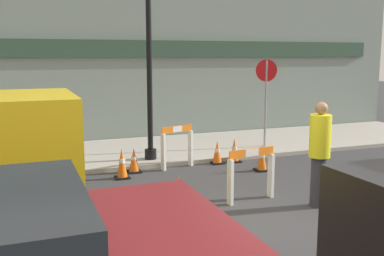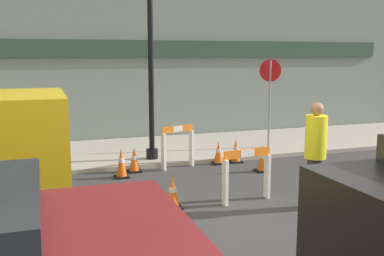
# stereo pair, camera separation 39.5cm
# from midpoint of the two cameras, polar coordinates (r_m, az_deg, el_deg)

# --- Properties ---
(ground_plane) EXTENTS (60.00, 60.00, 0.00)m
(ground_plane) POSITION_cam_midpoint_polar(r_m,az_deg,el_deg) (6.94, 13.64, -13.17)
(ground_plane) COLOR #38383A
(sidewalk_slab) EXTENTS (18.00, 3.48, 0.10)m
(sidewalk_slab) POSITION_cam_midpoint_polar(r_m,az_deg,el_deg) (12.41, -1.93, -2.65)
(sidewalk_slab) COLOR #ADA89E
(sidewalk_slab) RESTS_ON ground_plane
(storefront_facade) EXTENTS (18.00, 0.22, 5.50)m
(storefront_facade) POSITION_cam_midpoint_polar(r_m,az_deg,el_deg) (13.89, -4.20, 9.83)
(storefront_facade) COLOR gray
(storefront_facade) RESTS_ON ground_plane
(streetlamp_post) EXTENTS (0.44, 0.44, 5.00)m
(streetlamp_post) POSITION_cam_midpoint_polar(r_m,az_deg,el_deg) (10.79, -4.26, 13.01)
(streetlamp_post) COLOR black
(streetlamp_post) RESTS_ON sidewalk_slab
(stop_sign) EXTENTS (0.59, 0.14, 2.40)m
(stop_sign) POSITION_cam_midpoint_polar(r_m,az_deg,el_deg) (12.39, 10.77, 4.89)
(stop_sign) COLOR gray
(stop_sign) RESTS_ON sidewalk_slab
(barricade_0) EXTENTS (0.84, 0.35, 1.00)m
(barricade_0) POSITION_cam_midpoint_polar(r_m,az_deg,el_deg) (10.44, -0.73, -2.20)
(barricade_0) COLOR white
(barricade_0) RESTS_ON ground_plane
(barricade_1) EXTENTS (0.97, 0.26, 0.97)m
(barricade_1) POSITION_cam_midpoint_polar(r_m,az_deg,el_deg) (8.15, 8.38, -5.63)
(barricade_1) COLOR white
(barricade_1) RESTS_ON ground_plane
(traffic_cone_0) EXTENTS (0.30, 0.30, 0.66)m
(traffic_cone_0) POSITION_cam_midpoint_polar(r_m,az_deg,el_deg) (9.75, -7.82, -4.45)
(traffic_cone_0) COLOR black
(traffic_cone_0) RESTS_ON ground_plane
(traffic_cone_1) EXTENTS (0.30, 0.30, 0.56)m
(traffic_cone_1) POSITION_cam_midpoint_polar(r_m,az_deg,el_deg) (10.91, 4.42, -3.17)
(traffic_cone_1) COLOR black
(traffic_cone_1) RESTS_ON ground_plane
(traffic_cone_2) EXTENTS (0.30, 0.30, 0.59)m
(traffic_cone_2) POSITION_cam_midpoint_polar(r_m,az_deg,el_deg) (11.09, 6.60, -2.92)
(traffic_cone_2) COLOR black
(traffic_cone_2) RESTS_ON ground_plane
(traffic_cone_3) EXTENTS (0.30, 0.30, 0.56)m
(traffic_cone_3) POSITION_cam_midpoint_polar(r_m,az_deg,el_deg) (10.20, -6.26, -4.08)
(traffic_cone_3) COLOR black
(traffic_cone_3) RESTS_ON ground_plane
(traffic_cone_4) EXTENTS (0.30, 0.30, 0.57)m
(traffic_cone_4) POSITION_cam_midpoint_polar(r_m,az_deg,el_deg) (7.78, -0.99, -8.27)
(traffic_cone_4) COLOR black
(traffic_cone_4) RESTS_ON ground_plane
(traffic_cone_5) EXTENTS (0.30, 0.30, 0.61)m
(traffic_cone_5) POSITION_cam_midpoint_polar(r_m,az_deg,el_deg) (10.32, 10.02, -3.88)
(traffic_cone_5) COLOR black
(traffic_cone_5) RESTS_ON ground_plane
(person_worker) EXTENTS (0.48, 0.48, 1.83)m
(person_worker) POSITION_cam_midpoint_polar(r_m,az_deg,el_deg) (7.96, 16.76, -2.94)
(person_worker) COLOR #33333D
(person_worker) RESTS_ON ground_plane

